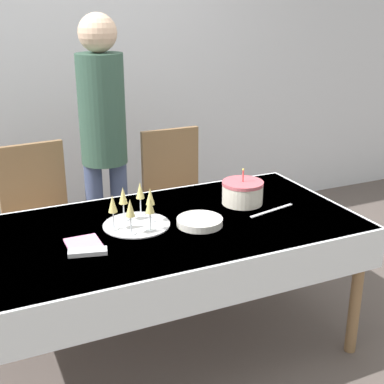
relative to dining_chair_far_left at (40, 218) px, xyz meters
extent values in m
plane|color=#564C47|center=(0.45, -0.81, -0.54)|extent=(12.00, 12.00, 0.00)
cube|color=silver|center=(0.45, 0.94, 0.81)|extent=(8.00, 0.05, 2.70)
cube|color=white|center=(0.45, -0.81, 0.17)|extent=(1.97, 0.95, 0.03)
cube|color=white|center=(0.45, -0.81, 0.08)|extent=(2.00, 0.98, 0.21)
cylinder|color=olive|center=(1.37, -1.22, -0.19)|extent=(0.06, 0.06, 0.70)
cylinder|color=olive|center=(1.37, -0.39, -0.19)|extent=(0.06, 0.06, 0.70)
cube|color=olive|center=(0.01, -0.08, -0.08)|extent=(0.45, 0.45, 0.04)
cube|color=olive|center=(-0.01, 0.11, 0.19)|extent=(0.40, 0.07, 0.50)
cylinder|color=olive|center=(0.20, -0.25, -0.32)|extent=(0.04, 0.04, 0.44)
cylinder|color=olive|center=(-0.16, -0.28, -0.32)|extent=(0.04, 0.04, 0.44)
cylinder|color=olive|center=(0.17, 0.11, -0.32)|extent=(0.04, 0.04, 0.44)
cylinder|color=olive|center=(-0.19, 0.08, -0.32)|extent=(0.04, 0.04, 0.44)
cube|color=olive|center=(0.89, -0.08, -0.08)|extent=(0.42, 0.42, 0.04)
cube|color=olive|center=(0.89, 0.11, 0.19)|extent=(0.40, 0.04, 0.50)
cylinder|color=olive|center=(1.07, -0.26, -0.32)|extent=(0.04, 0.04, 0.44)
cylinder|color=olive|center=(0.71, -0.26, -0.32)|extent=(0.04, 0.04, 0.44)
cylinder|color=olive|center=(1.07, 0.10, -0.32)|extent=(0.04, 0.04, 0.44)
cylinder|color=olive|center=(0.71, 0.10, -0.32)|extent=(0.04, 0.04, 0.44)
cylinder|color=silver|center=(0.98, -0.71, 0.24)|extent=(0.22, 0.22, 0.11)
cylinder|color=#D15B66|center=(0.98, -0.71, 0.31)|extent=(0.23, 0.23, 0.02)
cylinder|color=#E53F3F|center=(0.98, -0.71, 0.34)|extent=(0.01, 0.01, 0.06)
sphere|color=#F9CC4C|center=(0.98, -0.71, 0.38)|extent=(0.01, 0.01, 0.01)
cylinder|color=silver|center=(0.35, -0.75, 0.19)|extent=(0.33, 0.33, 0.01)
cylinder|color=silver|center=(0.43, -0.74, 0.20)|extent=(0.05, 0.05, 0.00)
cylinder|color=silver|center=(0.43, -0.74, 0.24)|extent=(0.01, 0.01, 0.08)
cone|color=#E0CC72|center=(0.43, -0.74, 0.33)|extent=(0.04, 0.04, 0.08)
cylinder|color=silver|center=(0.42, -0.64, 0.20)|extent=(0.05, 0.05, 0.00)
cylinder|color=silver|center=(0.42, -0.64, 0.24)|extent=(0.01, 0.01, 0.08)
cone|color=#E0CC72|center=(0.42, -0.64, 0.33)|extent=(0.04, 0.04, 0.08)
cylinder|color=silver|center=(0.32, -0.68, 0.20)|extent=(0.05, 0.05, 0.00)
cylinder|color=silver|center=(0.32, -0.68, 0.24)|extent=(0.01, 0.01, 0.08)
cone|color=#E0CC72|center=(0.32, -0.68, 0.33)|extent=(0.04, 0.04, 0.08)
cylinder|color=silver|center=(0.24, -0.76, 0.20)|extent=(0.05, 0.05, 0.00)
cylinder|color=silver|center=(0.24, -0.76, 0.24)|extent=(0.01, 0.01, 0.08)
cone|color=#E0CC72|center=(0.24, -0.76, 0.33)|extent=(0.04, 0.04, 0.08)
cylinder|color=silver|center=(0.30, -0.85, 0.20)|extent=(0.05, 0.05, 0.00)
cylinder|color=silver|center=(0.30, -0.85, 0.24)|extent=(0.01, 0.01, 0.08)
cone|color=#E0CC72|center=(0.30, -0.85, 0.33)|extent=(0.04, 0.04, 0.08)
cylinder|color=silver|center=(0.39, -0.85, 0.20)|extent=(0.05, 0.05, 0.00)
cylinder|color=silver|center=(0.39, -0.85, 0.24)|extent=(0.01, 0.01, 0.08)
cone|color=#E0CC72|center=(0.39, -0.85, 0.33)|extent=(0.04, 0.04, 0.08)
cylinder|color=silver|center=(0.64, -0.88, 0.19)|extent=(0.23, 0.23, 0.01)
cylinder|color=silver|center=(0.64, -0.88, 0.20)|extent=(0.23, 0.23, 0.01)
cylinder|color=silver|center=(0.64, -0.88, 0.21)|extent=(0.23, 0.23, 0.01)
cylinder|color=silver|center=(0.64, -0.88, 0.21)|extent=(0.23, 0.23, 0.01)
cylinder|color=silver|center=(0.64, -0.88, 0.22)|extent=(0.23, 0.23, 0.01)
cube|color=silver|center=(1.06, -0.87, 0.19)|extent=(0.30, 0.08, 0.00)
cube|color=silver|center=(0.06, -0.96, 0.20)|extent=(0.18, 0.10, 0.02)
cube|color=pink|center=(0.06, -0.86, 0.19)|extent=(0.15, 0.15, 0.01)
cylinder|color=#3F4C72|center=(0.35, 0.04, -0.13)|extent=(0.11, 0.11, 0.83)
cylinder|color=#3F4C72|center=(0.51, 0.04, -0.13)|extent=(0.11, 0.11, 0.83)
cylinder|color=#335142|center=(0.43, 0.04, 0.62)|extent=(0.28, 0.28, 0.66)
sphere|color=#D8B293|center=(0.43, 0.04, 1.06)|extent=(0.22, 0.22, 0.22)
camera|label=1|loc=(-0.41, -3.06, 1.24)|focal=50.00mm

